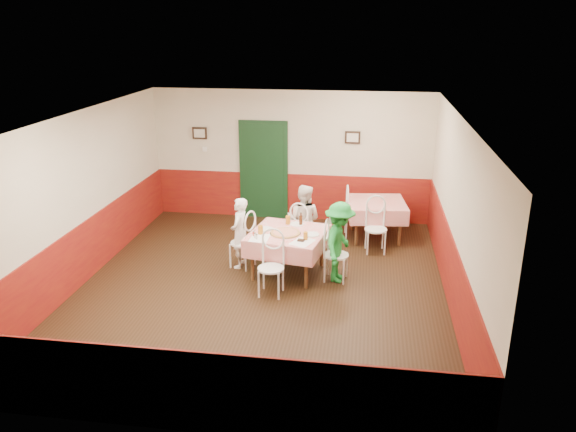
# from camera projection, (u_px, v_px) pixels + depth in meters

# --- Properties ---
(floor) EXTENTS (7.00, 7.00, 0.00)m
(floor) POSITION_uv_depth(u_px,v_px,m) (262.00, 287.00, 9.26)
(floor) COLOR black
(floor) RESTS_ON ground
(ceiling) EXTENTS (7.00, 7.00, 0.00)m
(ceiling) POSITION_uv_depth(u_px,v_px,m) (259.00, 117.00, 8.34)
(ceiling) COLOR white
(ceiling) RESTS_ON back_wall
(back_wall) EXTENTS (6.00, 0.10, 2.80)m
(back_wall) POSITION_uv_depth(u_px,v_px,m) (291.00, 156.00, 12.07)
(back_wall) COLOR beige
(back_wall) RESTS_ON ground
(front_wall) EXTENTS (6.00, 0.10, 2.80)m
(front_wall) POSITION_uv_depth(u_px,v_px,m) (193.00, 317.00, 5.53)
(front_wall) COLOR beige
(front_wall) RESTS_ON ground
(left_wall) EXTENTS (0.10, 7.00, 2.80)m
(left_wall) POSITION_uv_depth(u_px,v_px,m) (81.00, 198.00, 9.21)
(left_wall) COLOR beige
(left_wall) RESTS_ON ground
(right_wall) EXTENTS (0.10, 7.00, 2.80)m
(right_wall) POSITION_uv_depth(u_px,v_px,m) (457.00, 216.00, 8.39)
(right_wall) COLOR beige
(right_wall) RESTS_ON ground
(wainscot_back) EXTENTS (6.00, 0.03, 1.00)m
(wainscot_back) POSITION_uv_depth(u_px,v_px,m) (291.00, 196.00, 12.35)
(wainscot_back) COLOR maroon
(wainscot_back) RESTS_ON ground
(wainscot_front) EXTENTS (6.00, 0.03, 1.00)m
(wainscot_front) POSITION_uv_depth(u_px,v_px,m) (199.00, 393.00, 5.84)
(wainscot_front) COLOR maroon
(wainscot_front) RESTS_ON ground
(wainscot_left) EXTENTS (0.03, 7.00, 1.00)m
(wainscot_left) POSITION_uv_depth(u_px,v_px,m) (88.00, 249.00, 9.50)
(wainscot_left) COLOR maroon
(wainscot_left) RESTS_ON ground
(wainscot_right) EXTENTS (0.03, 7.00, 1.00)m
(wainscot_right) POSITION_uv_depth(u_px,v_px,m) (450.00, 270.00, 8.69)
(wainscot_right) COLOR maroon
(wainscot_right) RESTS_ON ground
(door) EXTENTS (0.96, 0.06, 2.10)m
(door) POSITION_uv_depth(u_px,v_px,m) (264.00, 171.00, 12.22)
(door) COLOR black
(door) RESTS_ON ground
(picture_left) EXTENTS (0.32, 0.03, 0.26)m
(picture_left) POSITION_uv_depth(u_px,v_px,m) (200.00, 133.00, 12.14)
(picture_left) COLOR black
(picture_left) RESTS_ON back_wall
(picture_right) EXTENTS (0.32, 0.03, 0.26)m
(picture_right) POSITION_uv_depth(u_px,v_px,m) (353.00, 137.00, 11.70)
(picture_right) COLOR black
(picture_right) RESTS_ON back_wall
(thermostat) EXTENTS (0.10, 0.03, 0.10)m
(thermostat) POSITION_uv_depth(u_px,v_px,m) (205.00, 149.00, 12.25)
(thermostat) COLOR white
(thermostat) RESTS_ON back_wall
(main_table) EXTENTS (1.42, 1.42, 0.77)m
(main_table) POSITION_uv_depth(u_px,v_px,m) (288.00, 253.00, 9.66)
(main_table) COLOR red
(main_table) RESTS_ON ground
(second_table) EXTENTS (1.25, 1.25, 0.77)m
(second_table) POSITION_uv_depth(u_px,v_px,m) (376.00, 220.00, 11.25)
(second_table) COLOR red
(second_table) RESTS_ON ground
(chair_left) EXTENTS (0.53, 0.53, 0.90)m
(chair_left) POSITION_uv_depth(u_px,v_px,m) (242.00, 243.00, 9.89)
(chair_left) COLOR white
(chair_left) RESTS_ON ground
(chair_right) EXTENTS (0.47, 0.47, 0.90)m
(chair_right) POSITION_uv_depth(u_px,v_px,m) (336.00, 255.00, 9.38)
(chair_right) COLOR white
(chair_right) RESTS_ON ground
(chair_far) EXTENTS (0.52, 0.52, 0.90)m
(chair_far) POSITION_uv_depth(u_px,v_px,m) (303.00, 232.00, 10.40)
(chair_far) COLOR white
(chair_far) RESTS_ON ground
(chair_near) EXTENTS (0.45, 0.45, 0.90)m
(chair_near) POSITION_uv_depth(u_px,v_px,m) (271.00, 269.00, 8.88)
(chair_near) COLOR white
(chair_near) RESTS_ON ground
(chair_second_a) EXTENTS (0.47, 0.47, 0.90)m
(chair_second_a) POSITION_uv_depth(u_px,v_px,m) (338.00, 215.00, 11.33)
(chair_second_a) COLOR white
(chair_second_a) RESTS_ON ground
(chair_second_b) EXTENTS (0.47, 0.47, 0.90)m
(chair_second_b) POSITION_uv_depth(u_px,v_px,m) (376.00, 230.00, 10.53)
(chair_second_b) COLOR white
(chair_second_b) RESTS_ON ground
(pizza) EXTENTS (0.57, 0.57, 0.03)m
(pizza) POSITION_uv_depth(u_px,v_px,m) (285.00, 233.00, 9.46)
(pizza) COLOR #B74723
(pizza) RESTS_ON main_table
(plate_left) EXTENTS (0.29, 0.29, 0.01)m
(plate_left) POSITION_uv_depth(u_px,v_px,m) (266.00, 229.00, 9.66)
(plate_left) COLOR white
(plate_left) RESTS_ON main_table
(plate_right) EXTENTS (0.29, 0.29, 0.01)m
(plate_right) POSITION_uv_depth(u_px,v_px,m) (312.00, 234.00, 9.41)
(plate_right) COLOR white
(plate_right) RESTS_ON main_table
(plate_far) EXTENTS (0.29, 0.29, 0.01)m
(plate_far) POSITION_uv_depth(u_px,v_px,m) (297.00, 224.00, 9.88)
(plate_far) COLOR white
(plate_far) RESTS_ON main_table
(glass_a) EXTENTS (0.10, 0.10, 0.15)m
(glass_a) POSITION_uv_depth(u_px,v_px,m) (260.00, 230.00, 9.42)
(glass_a) COLOR #BF7219
(glass_a) RESTS_ON main_table
(glass_b) EXTENTS (0.09, 0.09, 0.13)m
(glass_b) POSITION_uv_depth(u_px,v_px,m) (306.00, 236.00, 9.19)
(glass_b) COLOR #BF7219
(glass_b) RESTS_ON main_table
(glass_c) EXTENTS (0.10, 0.10, 0.15)m
(glass_c) POSITION_uv_depth(u_px,v_px,m) (288.00, 220.00, 9.89)
(glass_c) COLOR #BF7219
(glass_c) RESTS_ON main_table
(beer_bottle) EXTENTS (0.07, 0.07, 0.21)m
(beer_bottle) POSITION_uv_depth(u_px,v_px,m) (301.00, 220.00, 9.82)
(beer_bottle) COLOR #381C0A
(beer_bottle) RESTS_ON main_table
(shaker_a) EXTENTS (0.04, 0.04, 0.09)m
(shaker_a) POSITION_uv_depth(u_px,v_px,m) (255.00, 236.00, 9.26)
(shaker_a) COLOR silver
(shaker_a) RESTS_ON main_table
(shaker_b) EXTENTS (0.04, 0.04, 0.09)m
(shaker_b) POSITION_uv_depth(u_px,v_px,m) (257.00, 237.00, 9.21)
(shaker_b) COLOR silver
(shaker_b) RESTS_ON main_table
(shaker_c) EXTENTS (0.04, 0.04, 0.09)m
(shaker_c) POSITION_uv_depth(u_px,v_px,m) (254.00, 234.00, 9.34)
(shaker_c) COLOR #B23319
(shaker_c) RESTS_ON main_table
(menu_left) EXTENTS (0.32, 0.41, 0.00)m
(menu_left) POSITION_uv_depth(u_px,v_px,m) (260.00, 238.00, 9.27)
(menu_left) COLOR white
(menu_left) RESTS_ON main_table
(menu_right) EXTENTS (0.43, 0.48, 0.00)m
(menu_right) POSITION_uv_depth(u_px,v_px,m) (302.00, 242.00, 9.10)
(menu_right) COLOR white
(menu_right) RESTS_ON main_table
(wallet) EXTENTS (0.12, 0.11, 0.02)m
(wallet) POSITION_uv_depth(u_px,v_px,m) (301.00, 240.00, 9.15)
(wallet) COLOR black
(wallet) RESTS_ON main_table
(diner_left) EXTENTS (0.35, 0.49, 1.27)m
(diner_left) POSITION_uv_depth(u_px,v_px,m) (240.00, 233.00, 9.85)
(diner_left) COLOR gray
(diner_left) RESTS_ON ground
(diner_far) EXTENTS (0.75, 0.63, 1.35)m
(diner_far) POSITION_uv_depth(u_px,v_px,m) (304.00, 220.00, 10.37)
(diner_far) COLOR gray
(diner_far) RESTS_ON ground
(diner_right) EXTENTS (0.66, 0.97, 1.38)m
(diner_right) POSITION_uv_depth(u_px,v_px,m) (339.00, 242.00, 9.29)
(diner_right) COLOR gray
(diner_right) RESTS_ON ground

